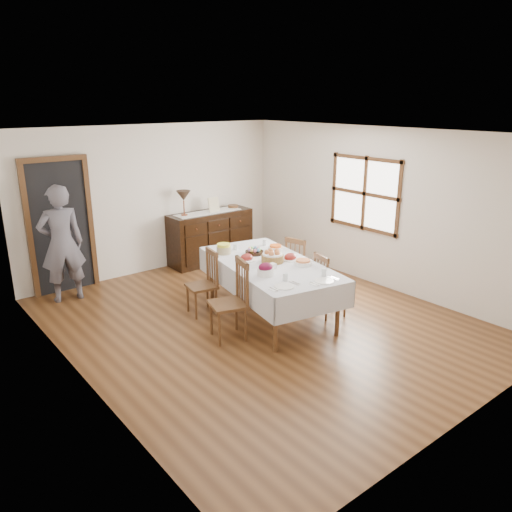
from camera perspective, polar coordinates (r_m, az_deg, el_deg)
ground at (r=7.11m, az=0.51°, el=-7.51°), size 6.00×6.00×0.00m
room_shell at (r=6.83m, az=-2.65°, el=5.95°), size 5.02×6.02×2.65m
dining_table at (r=7.06m, az=1.54°, el=-1.48°), size 1.61×2.52×0.81m
chair_left_near at (r=6.47m, az=-2.77°, el=-4.97°), size 0.55×0.55×1.06m
chair_left_far at (r=7.26m, az=-5.91°, el=-2.96°), size 0.45×0.45×0.94m
chair_right_near at (r=7.21m, az=8.19°, el=-3.28°), size 0.47×0.47×0.93m
chair_right_far at (r=7.94m, az=4.97°, el=-1.10°), size 0.47×0.47×0.95m
sideboard at (r=9.56m, az=-5.22°, el=2.19°), size 1.63×0.59×0.98m
person at (r=8.10m, az=-21.38°, el=1.72°), size 0.65×0.46×1.94m
bread_basket at (r=7.03m, az=1.90°, el=-0.11°), size 0.32×0.32×0.18m
egg_basket at (r=7.40m, az=-0.19°, el=0.50°), size 0.27×0.27×0.10m
ham_platter_a at (r=7.13m, az=-1.09°, el=-0.23°), size 0.29×0.29×0.11m
ham_platter_b at (r=7.16m, az=3.94°, el=-0.17°), size 0.28×0.28×0.11m
beet_bowl at (r=6.51m, az=1.11°, el=-1.56°), size 0.22×0.22×0.17m
carrot_bowl at (r=7.58m, az=2.24°, el=0.93°), size 0.23×0.23×0.09m
pineapple_bowl at (r=7.43m, az=-3.71°, el=0.83°), size 0.21×0.21×0.15m
casserole_dish at (r=6.96m, az=5.39°, el=-0.73°), size 0.25×0.25×0.07m
butter_dish at (r=6.76m, az=1.70°, el=-1.20°), size 0.15×0.11×0.07m
setting_left at (r=6.20m, az=3.25°, el=-3.12°), size 0.44×0.31×0.10m
setting_right at (r=6.43m, az=7.74°, el=-2.51°), size 0.44×0.31×0.10m
glass_far_a at (r=7.62m, az=-2.36°, el=1.05°), size 0.07×0.07×0.09m
glass_far_b at (r=7.84m, az=1.01°, el=1.57°), size 0.07×0.07×0.09m
runner at (r=9.40m, az=-5.50°, el=5.00°), size 1.30×0.35×0.01m
table_lamp at (r=9.11m, az=-8.29°, el=6.75°), size 0.26×0.26×0.46m
picture_frame at (r=9.40m, az=-4.84°, el=5.86°), size 0.22×0.08×0.28m
deco_bowl at (r=9.76m, az=-2.64°, el=5.69°), size 0.20×0.20×0.06m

